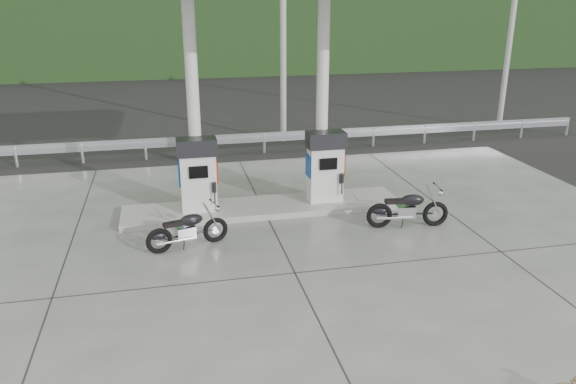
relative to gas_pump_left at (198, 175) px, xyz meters
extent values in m
plane|color=black|center=(1.60, -2.50, -1.07)|extent=(160.00, 160.00, 0.00)
cube|color=#62625E|center=(1.60, -2.50, -1.06)|extent=(18.00, 14.00, 0.02)
cube|color=#9F9D94|center=(1.60, 0.00, -0.98)|extent=(7.00, 1.40, 0.15)
cylinder|color=white|center=(0.00, 0.40, 1.60)|extent=(0.30, 0.30, 5.00)
cylinder|color=white|center=(3.20, 0.40, 1.60)|extent=(0.30, 0.30, 5.00)
cube|color=black|center=(1.60, 9.00, -1.07)|extent=(60.00, 7.00, 0.01)
cylinder|color=#9A9A95|center=(3.60, 7.00, 2.93)|extent=(0.22, 0.22, 8.00)
cylinder|color=#9A9A95|center=(12.60, 7.00, 2.93)|extent=(0.22, 0.22, 8.00)
cube|color=black|center=(1.60, 27.50, 1.93)|extent=(80.00, 6.00, 6.00)
camera|label=1|loc=(-0.66, -13.10, 4.11)|focal=35.00mm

